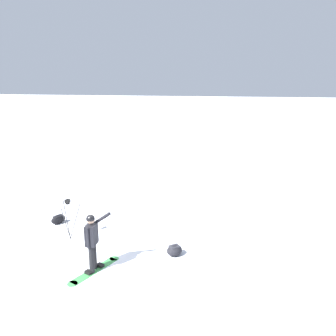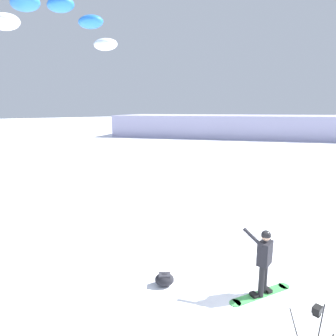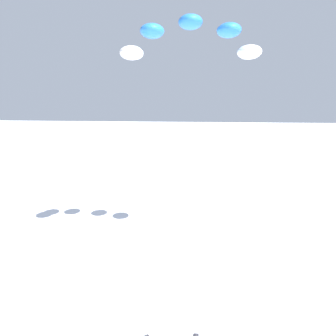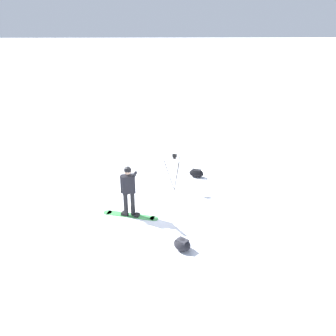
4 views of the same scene
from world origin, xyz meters
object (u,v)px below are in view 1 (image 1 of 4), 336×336
at_px(snowboard, 95,270).
at_px(camera_tripod, 68,211).
at_px(gear_bag_large, 58,219).
at_px(snowboarder, 92,237).
at_px(gear_bag_small, 174,250).

xyz_separation_m(snowboard, camera_tripod, (1.80, -1.50, 0.98)).
distance_m(gear_bag_large, camera_tripod, 1.71).
height_order(snowboarder, gear_bag_small, snowboarder).
bearing_deg(snowboard, camera_tripod, -39.92).
height_order(gear_bag_large, gear_bag_small, gear_bag_small).
distance_m(camera_tripod, gear_bag_small, 3.78).
relative_size(gear_bag_large, camera_tripod, 0.45).
bearing_deg(snowboard, snowboarder, 67.89).
bearing_deg(camera_tripod, snowboarder, 139.51).
bearing_deg(snowboarder, gear_bag_small, -141.23).
height_order(snowboarder, gear_bag_large, snowboarder).
relative_size(snowboarder, gear_bag_large, 2.68).
height_order(snowboarder, camera_tripod, snowboarder).
bearing_deg(camera_tripod, gear_bag_small, -180.00).
height_order(snowboarder, snowboard, snowboarder).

